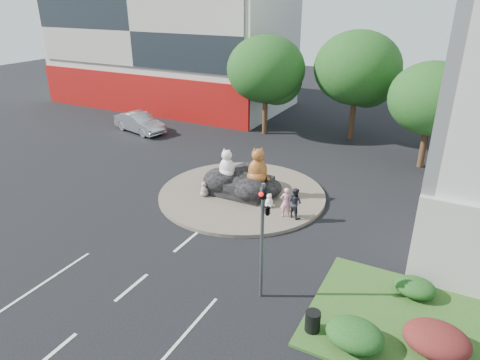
# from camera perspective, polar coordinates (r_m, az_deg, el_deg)

# --- Properties ---
(ground) EXTENTS (120.00, 120.00, 0.00)m
(ground) POSITION_cam_1_polar(r_m,az_deg,el_deg) (18.93, -14.23, -13.71)
(ground) COLOR black
(ground) RESTS_ON ground
(roundabout_island) EXTENTS (10.00, 10.00, 0.20)m
(roundabout_island) POSITION_cam_1_polar(r_m,az_deg,el_deg) (25.91, 0.26, -1.86)
(roundabout_island) COLOR brown
(roundabout_island) RESTS_ON ground
(rock_plinth) EXTENTS (3.20, 2.60, 0.90)m
(rock_plinth) POSITION_cam_1_polar(r_m,az_deg,el_deg) (25.68, 0.27, -0.75)
(rock_plinth) COLOR black
(rock_plinth) RESTS_ON roundabout_island
(shophouse_block) EXTENTS (25.20, 12.30, 17.40)m
(shophouse_block) POSITION_cam_1_polar(r_m,az_deg,el_deg) (48.46, -9.36, 17.35)
(shophouse_block) COLOR beige
(shophouse_block) RESTS_ON ground
(grass_verge) EXTENTS (10.00, 6.00, 0.12)m
(grass_verge) POSITION_cam_1_polar(r_m,az_deg,el_deg) (17.79, 26.37, -18.34)
(grass_verge) COLOR #1D4B19
(grass_verge) RESTS_ON ground
(tree_left) EXTENTS (6.46, 6.46, 8.27)m
(tree_left) POSITION_cam_1_polar(r_m,az_deg,el_deg) (36.46, 3.62, 14.12)
(tree_left) COLOR #382314
(tree_left) RESTS_ON ground
(tree_mid) EXTENTS (6.84, 6.84, 8.76)m
(tree_mid) POSITION_cam_1_polar(r_m,az_deg,el_deg) (36.12, 15.48, 13.75)
(tree_mid) COLOR #382314
(tree_mid) RESTS_ON ground
(tree_right) EXTENTS (5.70, 5.70, 7.30)m
(tree_right) POSITION_cam_1_polar(r_m,az_deg,el_deg) (31.58, 24.30, 9.47)
(tree_right) COLOR #382314
(tree_right) RESTS_ON ground
(hedge_near_green) EXTENTS (2.00, 1.60, 0.90)m
(hedge_near_green) POSITION_cam_1_polar(r_m,az_deg,el_deg) (15.99, 15.04, -19.29)
(hedge_near_green) COLOR #143B12
(hedge_near_green) RESTS_ON grass_verge
(hedge_red) EXTENTS (2.20, 1.76, 0.99)m
(hedge_red) POSITION_cam_1_polar(r_m,az_deg,el_deg) (16.64, 24.74, -18.76)
(hedge_red) COLOR #501516
(hedge_red) RESTS_ON grass_verge
(hedge_back_green) EXTENTS (1.60, 1.28, 0.72)m
(hedge_back_green) POSITION_cam_1_polar(r_m,az_deg,el_deg) (18.94, 22.33, -13.11)
(hedge_back_green) COLOR #143B12
(hedge_back_green) RESTS_ON grass_verge
(traffic_light) EXTENTS (0.44, 1.24, 5.00)m
(traffic_light) POSITION_cam_1_polar(r_m,az_deg,el_deg) (15.91, 3.33, -5.08)
(traffic_light) COLOR #595B60
(traffic_light) RESTS_ON ground
(cat_white) EXTENTS (1.15, 1.01, 1.82)m
(cat_white) POSITION_cam_1_polar(r_m,az_deg,el_deg) (25.35, -1.76, 2.25)
(cat_white) COLOR silver
(cat_white) RESTS_ON rock_plinth
(cat_tabby) EXTENTS (1.70, 1.65, 2.15)m
(cat_tabby) POSITION_cam_1_polar(r_m,az_deg,el_deg) (24.70, 2.39, 2.05)
(cat_tabby) COLOR #B86826
(cat_tabby) RESTS_ON rock_plinth
(kitten_calico) EXTENTS (0.72, 0.69, 0.94)m
(kitten_calico) POSITION_cam_1_polar(r_m,az_deg,el_deg) (25.35, -4.79, -1.13)
(kitten_calico) COLOR silver
(kitten_calico) RESTS_ON roundabout_island
(kitten_white) EXTENTS (0.66, 0.67, 0.84)m
(kitten_white) POSITION_cam_1_polar(r_m,az_deg,el_deg) (24.03, 3.91, -2.68)
(kitten_white) COLOR white
(kitten_white) RESTS_ON roundabout_island
(pedestrian_pink) EXTENTS (0.73, 0.66, 1.68)m
(pedestrian_pink) POSITION_cam_1_polar(r_m,az_deg,el_deg) (22.93, 6.13, -2.96)
(pedestrian_pink) COLOR pink
(pedestrian_pink) RESTS_ON roundabout_island
(pedestrian_dark) EXTENTS (1.01, 0.90, 1.71)m
(pedestrian_dark) POSITION_cam_1_polar(r_m,az_deg,el_deg) (22.89, 7.33, -3.03)
(pedestrian_dark) COLOR #212129
(pedestrian_dark) RESTS_ON roundabout_island
(parked_car) EXTENTS (5.48, 2.98, 1.71)m
(parked_car) POSITION_cam_1_polar(r_m,az_deg,el_deg) (38.76, -13.24, 7.46)
(parked_car) COLOR #B5B7BD
(parked_car) RESTS_ON ground
(litter_bin) EXTENTS (0.64, 0.64, 0.78)m
(litter_bin) POSITION_cam_1_polar(r_m,az_deg,el_deg) (16.28, 9.67, -18.06)
(litter_bin) COLOR black
(litter_bin) RESTS_ON grass_verge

